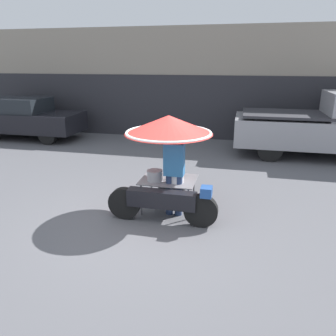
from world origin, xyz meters
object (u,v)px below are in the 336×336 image
at_px(parked_car, 25,118).
at_px(pickup_truck, 330,127).
at_px(vendor_person, 174,169).
at_px(vendor_motorcycle_cart, 168,141).

height_order(parked_car, pickup_truck, pickup_truck).
bearing_deg(parked_car, vendor_person, -36.98).
height_order(vendor_motorcycle_cart, parked_car, vendor_motorcycle_cart).
height_order(vendor_motorcycle_cart, vendor_person, vendor_motorcycle_cart).
bearing_deg(pickup_truck, vendor_person, -127.25).
bearing_deg(vendor_person, parked_car, 143.02).
relative_size(parked_car, pickup_truck, 0.80).
xyz_separation_m(vendor_person, pickup_truck, (3.85, 5.06, 0.03)).
bearing_deg(vendor_motorcycle_cart, parked_car, 143.04).
bearing_deg(vendor_motorcycle_cart, vendor_person, -37.73).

